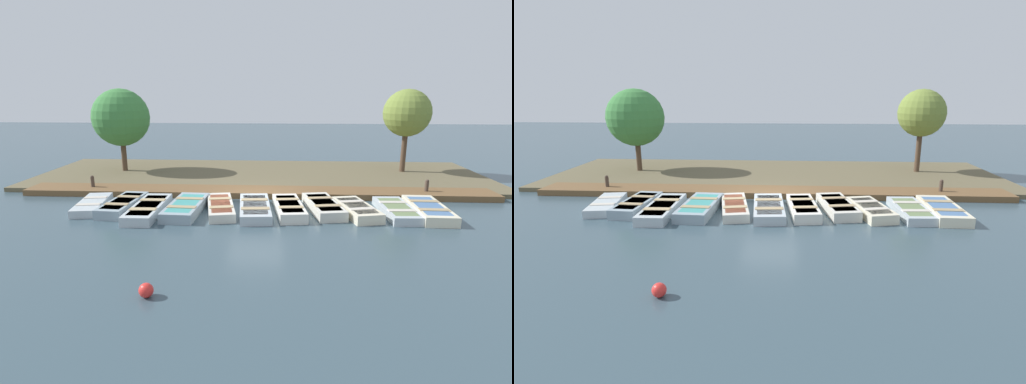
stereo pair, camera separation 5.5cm
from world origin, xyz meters
The scene contains 19 objects.
ground_plane centered at (0.00, 0.00, 0.00)m, with size 80.00×80.00×0.00m, color #384C56.
shore_bank centered at (-5.00, 0.00, 0.10)m, with size 8.00×24.00×0.21m.
dock_walkway centered at (-1.13, 0.00, 0.14)m, with size 1.56×21.33×0.27m.
rowboat_0 centered at (1.39, -6.60, 0.17)m, with size 2.87×1.41×0.34m.
rowboat_1 centered at (1.46, -5.29, 0.20)m, with size 3.02×1.20×0.41m.
rowboat_2 centered at (1.93, -4.10, 0.19)m, with size 3.41×1.14×0.39m.
rowboat_3 centered at (1.67, -2.67, 0.20)m, with size 3.22×1.36×0.41m.
rowboat_4 centered at (1.46, -1.33, 0.18)m, with size 3.32×1.55×0.37m.
rowboat_5 centered at (1.62, 0.06, 0.19)m, with size 3.35×1.43×0.39m.
rowboat_6 centered at (1.56, 1.40, 0.21)m, with size 3.04×1.34×0.42m.
rowboat_7 centered at (1.24, 2.78, 0.21)m, with size 3.10×1.55×0.41m.
rowboat_8 centered at (1.59, 4.02, 0.20)m, with size 2.87×1.63×0.40m.
rowboat_9 centered at (1.52, 5.59, 0.17)m, with size 3.00×1.24×0.35m.
rowboat_10 centered at (1.51, 6.79, 0.20)m, with size 3.15×1.27×0.41m.
mooring_post_near centered at (-1.19, -7.75, 0.41)m, with size 0.17×0.17×0.81m.
mooring_post_far centered at (-1.19, 7.65, 0.41)m, with size 0.17×0.17×0.81m.
buoy centered at (8.31, -2.11, 0.18)m, with size 0.35×0.35×0.35m.
park_tree_far_left centered at (-5.38, -7.79, 3.18)m, with size 3.15×3.15×4.77m.
park_tree_left centered at (-5.97, 7.98, 3.43)m, with size 2.57×2.57×4.75m.
Camera 2 is at (16.61, 0.97, 4.76)m, focal length 28.00 mm.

